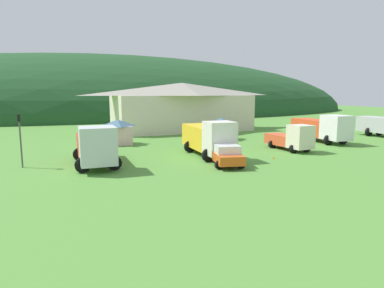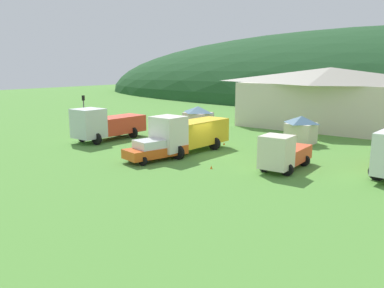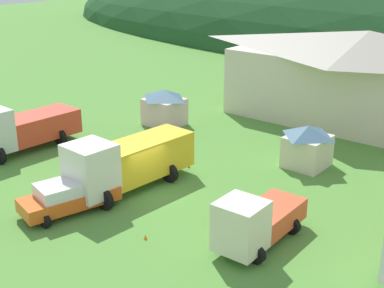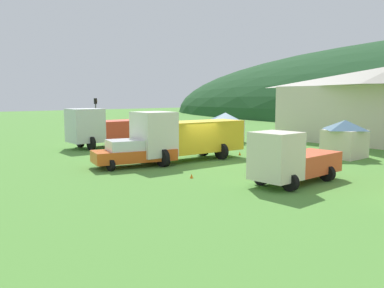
% 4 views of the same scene
% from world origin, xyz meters
% --- Properties ---
extents(ground_plane, '(200.00, 200.00, 0.00)m').
position_xyz_m(ground_plane, '(0.00, 0.00, 0.00)').
color(ground_plane, '#518C38').
extents(forested_hill_backdrop, '(150.43, 60.00, 30.31)m').
position_xyz_m(forested_hill_backdrop, '(0.00, 64.61, 0.00)').
color(forested_hill_backdrop, '#1E4723').
rests_on(forested_hill_backdrop, ground).
extents(depot_building, '(21.15, 9.63, 7.04)m').
position_xyz_m(depot_building, '(3.73, 19.50, 3.63)').
color(depot_building, beige).
rests_on(depot_building, ground).
extents(play_shed_cream, '(2.54, 2.72, 2.63)m').
position_xyz_m(play_shed_cream, '(4.73, 8.93, 1.36)').
color(play_shed_cream, beige).
rests_on(play_shed_cream, ground).
extents(play_shed_pink, '(2.93, 2.62, 2.74)m').
position_xyz_m(play_shed_pink, '(-7.60, 9.53, 1.41)').
color(play_shed_pink, beige).
rests_on(play_shed_pink, ground).
extents(tow_truck_silver, '(3.49, 7.62, 3.26)m').
position_xyz_m(tow_truck_silver, '(-11.27, -0.86, 1.63)').
color(tow_truck_silver, silver).
rests_on(tow_truck_silver, ground).
extents(heavy_rig_striped, '(3.40, 7.87, 3.30)m').
position_xyz_m(heavy_rig_striped, '(-1.38, -0.44, 1.69)').
color(heavy_rig_striped, silver).
rests_on(heavy_rig_striped, ground).
extents(light_truck_cream, '(2.52, 5.38, 2.62)m').
position_xyz_m(light_truck_cream, '(7.41, -1.07, 1.25)').
color(light_truck_cream, beige).
rests_on(light_truck_cream, ground).
extents(heavy_rig_white, '(3.39, 8.11, 3.21)m').
position_xyz_m(heavy_rig_white, '(14.44, 2.35, 1.67)').
color(heavy_rig_white, white).
rests_on(heavy_rig_white, ground).
extents(service_pickup_orange, '(3.16, 5.29, 1.66)m').
position_xyz_m(service_pickup_orange, '(-1.75, -4.30, 0.83)').
color(service_pickup_orange, '#E2591C').
rests_on(service_pickup_orange, ground).
extents(traffic_light_west, '(0.20, 0.32, 4.07)m').
position_xyz_m(traffic_light_west, '(-16.55, 0.77, 2.50)').
color(traffic_light_west, '#4C4C51').
rests_on(traffic_light_west, ground).
extents(traffic_cone_near_pickup, '(0.36, 0.36, 0.53)m').
position_xyz_m(traffic_cone_near_pickup, '(-0.72, 4.15, 0.00)').
color(traffic_cone_near_pickup, orange).
rests_on(traffic_cone_near_pickup, ground).
extents(traffic_cone_mid_row, '(0.36, 0.36, 0.48)m').
position_xyz_m(traffic_cone_mid_row, '(3.21, -3.76, 0.00)').
color(traffic_cone_mid_row, orange).
rests_on(traffic_cone_mid_row, ground).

